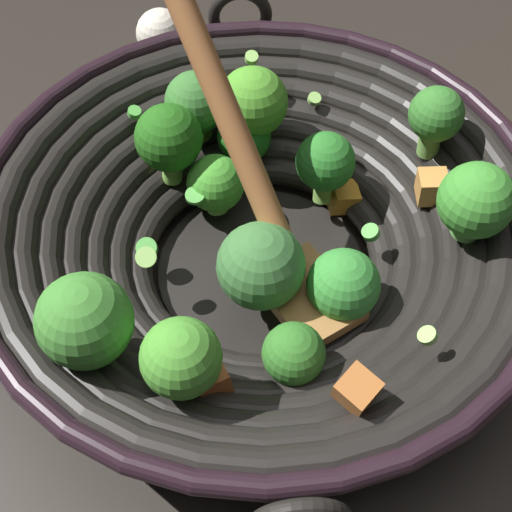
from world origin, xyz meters
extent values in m
plane|color=#28231E|center=(0.00, 0.00, 0.00)|extent=(4.00, 4.00, 0.00)
cylinder|color=black|center=(0.00, 0.00, 0.01)|extent=(0.15, 0.15, 0.01)
torus|color=black|center=(0.00, 0.00, 0.02)|extent=(0.20, 0.20, 0.02)
torus|color=black|center=(0.00, 0.00, 0.03)|extent=(0.23, 0.23, 0.02)
torus|color=black|center=(0.00, 0.00, 0.04)|extent=(0.26, 0.26, 0.02)
torus|color=black|center=(0.00, 0.00, 0.05)|extent=(0.29, 0.29, 0.02)
torus|color=black|center=(0.00, 0.00, 0.05)|extent=(0.32, 0.32, 0.02)
torus|color=black|center=(0.00, 0.00, 0.06)|extent=(0.35, 0.35, 0.02)
torus|color=black|center=(0.00, 0.00, 0.07)|extent=(0.37, 0.37, 0.02)
torus|color=black|center=(0.00, 0.00, 0.08)|extent=(0.39, 0.39, 0.01)
torus|color=black|center=(-0.10, -0.18, 0.08)|extent=(0.05, 0.04, 0.05)
cylinder|color=#76C152|center=(0.00, -0.06, 0.02)|extent=(0.02, 0.02, 0.01)
sphere|color=green|center=(0.00, -0.06, 0.05)|extent=(0.04, 0.04, 0.04)
cylinder|color=#80C24B|center=(0.02, -0.09, 0.04)|extent=(0.02, 0.02, 0.02)
sphere|color=#246418|center=(0.02, -0.09, 0.08)|extent=(0.05, 0.05, 0.05)
cylinder|color=#73AB4E|center=(0.04, 0.09, 0.03)|extent=(0.02, 0.02, 0.02)
sphere|color=#327426|center=(0.04, 0.09, 0.05)|extent=(0.04, 0.04, 0.04)
cylinder|color=#5CA54A|center=(-0.11, 0.08, 0.07)|extent=(0.02, 0.02, 0.01)
sphere|color=green|center=(-0.11, 0.08, 0.10)|extent=(0.05, 0.05, 0.05)
cylinder|color=#7BBB50|center=(-0.05, -0.09, 0.05)|extent=(0.03, 0.03, 0.02)
sphere|color=#51A32D|center=(-0.05, -0.09, 0.08)|extent=(0.05, 0.05, 0.05)
cylinder|color=#8AB156|center=(0.11, 0.07, 0.06)|extent=(0.02, 0.02, 0.02)
sphere|color=#4D9F32|center=(0.11, 0.07, 0.09)|extent=(0.05, 0.05, 0.05)
cylinder|color=#7CB351|center=(0.02, 0.03, 0.03)|extent=(0.03, 0.03, 0.02)
sphere|color=#3B7437|center=(0.02, 0.03, 0.06)|extent=(0.06, 0.06, 0.06)
cylinder|color=#6BA137|center=(-0.02, -0.11, 0.05)|extent=(0.03, 0.03, 0.02)
sphere|color=#3B7932|center=(-0.02, -0.11, 0.08)|extent=(0.05, 0.05, 0.05)
cylinder|color=#73A343|center=(-0.07, -0.02, 0.04)|extent=(0.02, 0.02, 0.02)
sphere|color=#2A7728|center=(-0.07, -0.02, 0.07)|extent=(0.04, 0.04, 0.04)
cylinder|color=#77B150|center=(-0.14, 0.01, 0.07)|extent=(0.02, 0.02, 0.02)
sphere|color=#35772B|center=(-0.14, 0.01, 0.10)|extent=(0.04, 0.04, 0.04)
cylinder|color=#6EA33C|center=(0.14, 0.03, 0.06)|extent=(0.03, 0.03, 0.02)
sphere|color=#418932|center=(0.14, 0.03, 0.10)|extent=(0.06, 0.06, 0.06)
cylinder|color=#5DA148|center=(-0.04, -0.08, 0.03)|extent=(0.03, 0.03, 0.02)
sphere|color=#1D6219|center=(-0.04, -0.08, 0.06)|extent=(0.04, 0.04, 0.04)
cylinder|color=#608F3D|center=(-0.02, 0.07, 0.02)|extent=(0.02, 0.02, 0.02)
sphere|color=#378F36|center=(-0.02, 0.07, 0.05)|extent=(0.05, 0.05, 0.05)
cube|color=#DC9043|center=(-0.12, 0.04, 0.06)|extent=(0.03, 0.03, 0.02)
cube|color=#CD6631|center=(0.09, 0.08, 0.05)|extent=(0.02, 0.02, 0.02)
cube|color=orange|center=(-0.08, -0.01, 0.03)|extent=(0.03, 0.03, 0.03)
cube|color=#BD692E|center=(0.03, 0.14, 0.08)|extent=(0.03, 0.03, 0.03)
cylinder|color=#99D166|center=(-0.07, -0.12, 0.09)|extent=(0.01, 0.01, 0.01)
cylinder|color=#56B247|center=(0.02, -0.13, 0.07)|extent=(0.01, 0.01, 0.01)
cylinder|color=#6BC651|center=(-0.14, 0.00, 0.08)|extent=(0.02, 0.02, 0.01)
cylinder|color=#99D166|center=(-0.02, 0.14, 0.09)|extent=(0.02, 0.02, 0.01)
cylinder|color=#56B247|center=(-0.06, 0.04, 0.05)|extent=(0.02, 0.02, 0.01)
cylinder|color=#56B247|center=(0.07, -0.04, 0.04)|extent=(0.02, 0.02, 0.01)
cylinder|color=#99D166|center=(0.08, -0.02, 0.06)|extent=(0.02, 0.02, 0.01)
cylinder|color=#99D166|center=(-0.10, -0.08, 0.07)|extent=(0.01, 0.01, 0.01)
cylinder|color=#56B247|center=(0.02, -0.05, 0.05)|extent=(0.02, 0.02, 0.01)
cube|color=#9E6B38|center=(0.00, 0.05, 0.04)|extent=(0.05, 0.07, 0.01)
cylinder|color=#A56337|center=(0.00, -0.05, 0.14)|extent=(0.02, 0.17, 0.17)
sphere|color=silver|center=(-0.07, -0.27, 0.02)|extent=(0.05, 0.05, 0.05)
camera|label=1|loc=(0.18, 0.26, 0.45)|focal=51.58mm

